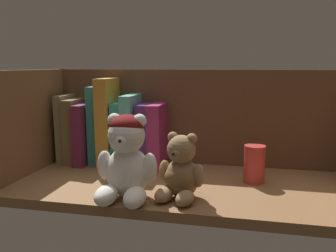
{
  "coord_description": "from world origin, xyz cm",
  "views": [
    {
      "loc": [
        12.59,
        -73.08,
        27.24
      ],
      "look_at": [
        -3.46,
        0.0,
        14.4
      ],
      "focal_mm": 38.3,
      "sensor_mm": 36.0,
      "label": 1
    }
  ],
  "objects_px": {
    "book_4": "(110,121)",
    "book_6": "(133,129)",
    "book_2": "(88,132)",
    "book_1": "(78,130)",
    "book_7": "(146,135)",
    "book_0": "(68,128)",
    "book_8": "(159,135)",
    "teddy_bear_smaller": "(181,173)",
    "book_5": "(123,133)",
    "book_3": "(99,125)",
    "teddy_bear_larger": "(126,159)",
    "pillar_candle": "(254,164)"
  },
  "relations": [
    {
      "from": "book_4",
      "to": "book_6",
      "type": "bearing_deg",
      "value": 0.0
    },
    {
      "from": "book_2",
      "to": "book_6",
      "type": "bearing_deg",
      "value": 0.0
    },
    {
      "from": "book_1",
      "to": "book_6",
      "type": "height_order",
      "value": "book_6"
    },
    {
      "from": "book_2",
      "to": "book_7",
      "type": "distance_m",
      "value": 0.16
    },
    {
      "from": "book_7",
      "to": "book_0",
      "type": "bearing_deg",
      "value": 180.0
    },
    {
      "from": "book_8",
      "to": "teddy_bear_smaller",
      "type": "bearing_deg",
      "value": -65.84
    },
    {
      "from": "book_7",
      "to": "book_2",
      "type": "bearing_deg",
      "value": 180.0
    },
    {
      "from": "book_4",
      "to": "book_5",
      "type": "distance_m",
      "value": 0.04
    },
    {
      "from": "book_2",
      "to": "book_6",
      "type": "relative_size",
      "value": 0.86
    },
    {
      "from": "book_7",
      "to": "book_3",
      "type": "bearing_deg",
      "value": 180.0
    },
    {
      "from": "book_0",
      "to": "book_6",
      "type": "distance_m",
      "value": 0.18
    },
    {
      "from": "book_5",
      "to": "book_7",
      "type": "xyz_separation_m",
      "value": [
        0.06,
        0.0,
        -0.0
      ]
    },
    {
      "from": "book_3",
      "to": "book_7",
      "type": "height_order",
      "value": "book_3"
    },
    {
      "from": "book_2",
      "to": "teddy_bear_larger",
      "type": "distance_m",
      "value": 0.3
    },
    {
      "from": "book_6",
      "to": "teddy_bear_larger",
      "type": "relative_size",
      "value": 1.1
    },
    {
      "from": "book_0",
      "to": "pillar_candle",
      "type": "bearing_deg",
      "value": -10.11
    },
    {
      "from": "teddy_bear_smaller",
      "to": "book_3",
      "type": "bearing_deg",
      "value": 140.48
    },
    {
      "from": "book_5",
      "to": "book_8",
      "type": "relative_size",
      "value": 1.01
    },
    {
      "from": "book_4",
      "to": "teddy_bear_larger",
      "type": "relative_size",
      "value": 1.35
    },
    {
      "from": "book_1",
      "to": "book_7",
      "type": "height_order",
      "value": "book_1"
    },
    {
      "from": "book_6",
      "to": "teddy_bear_larger",
      "type": "bearing_deg",
      "value": -75.37
    },
    {
      "from": "book_7",
      "to": "book_4",
      "type": "bearing_deg",
      "value": 180.0
    },
    {
      "from": "book_5",
      "to": "book_4",
      "type": "bearing_deg",
      "value": 180.0
    },
    {
      "from": "book_8",
      "to": "teddy_bear_larger",
      "type": "distance_m",
      "value": 0.23
    },
    {
      "from": "book_4",
      "to": "book_6",
      "type": "height_order",
      "value": "book_4"
    },
    {
      "from": "book_2",
      "to": "pillar_candle",
      "type": "distance_m",
      "value": 0.43
    },
    {
      "from": "book_4",
      "to": "book_6",
      "type": "relative_size",
      "value": 1.22
    },
    {
      "from": "pillar_candle",
      "to": "teddy_bear_smaller",
      "type": "bearing_deg",
      "value": -137.72
    },
    {
      "from": "book_7",
      "to": "teddy_bear_larger",
      "type": "height_order",
      "value": "teddy_bear_larger"
    },
    {
      "from": "book_0",
      "to": "book_4",
      "type": "height_order",
      "value": "book_4"
    },
    {
      "from": "book_7",
      "to": "book_8",
      "type": "bearing_deg",
      "value": 0.0
    },
    {
      "from": "book_3",
      "to": "pillar_candle",
      "type": "distance_m",
      "value": 0.41
    },
    {
      "from": "book_3",
      "to": "book_4",
      "type": "relative_size",
      "value": 0.9
    },
    {
      "from": "teddy_bear_larger",
      "to": "book_0",
      "type": "bearing_deg",
      "value": 136.1
    },
    {
      "from": "book_1",
      "to": "book_4",
      "type": "bearing_deg",
      "value": 0.0
    },
    {
      "from": "book_2",
      "to": "book_3",
      "type": "distance_m",
      "value": 0.04
    },
    {
      "from": "book_0",
      "to": "pillar_candle",
      "type": "relative_size",
      "value": 2.14
    },
    {
      "from": "book_3",
      "to": "book_8",
      "type": "bearing_deg",
      "value": 0.0
    },
    {
      "from": "book_5",
      "to": "teddy_bear_larger",
      "type": "bearing_deg",
      "value": -68.82
    },
    {
      "from": "pillar_candle",
      "to": "book_1",
      "type": "bearing_deg",
      "value": 169.28
    },
    {
      "from": "book_1",
      "to": "book_3",
      "type": "xyz_separation_m",
      "value": [
        0.06,
        0.0,
        0.02
      ]
    },
    {
      "from": "book_0",
      "to": "book_4",
      "type": "distance_m",
      "value": 0.12
    },
    {
      "from": "book_5",
      "to": "pillar_candle",
      "type": "xyz_separation_m",
      "value": [
        0.33,
        -0.09,
        -0.04
      ]
    },
    {
      "from": "book_1",
      "to": "pillar_candle",
      "type": "height_order",
      "value": "book_1"
    },
    {
      "from": "book_6",
      "to": "pillar_candle",
      "type": "bearing_deg",
      "value": -16.0
    },
    {
      "from": "book_2",
      "to": "book_3",
      "type": "bearing_deg",
      "value": 0.0
    },
    {
      "from": "book_2",
      "to": "teddy_bear_smaller",
      "type": "distance_m",
      "value": 0.36
    },
    {
      "from": "book_2",
      "to": "book_3",
      "type": "relative_size",
      "value": 0.78
    },
    {
      "from": "book_7",
      "to": "teddy_bear_smaller",
      "type": "relative_size",
      "value": 1.23
    },
    {
      "from": "teddy_bear_larger",
      "to": "book_4",
      "type": "bearing_deg",
      "value": 117.72
    }
  ]
}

